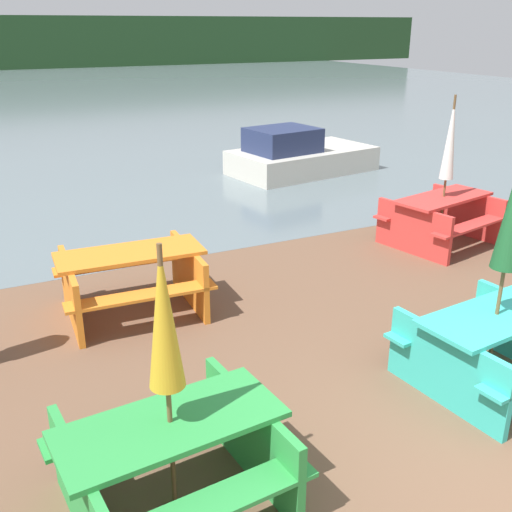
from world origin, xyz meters
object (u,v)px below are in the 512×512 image
picnic_table_orange (132,276)px  umbrella_gold (164,320)px  picnic_table_red (441,216)px  boat (298,156)px  picnic_table_teal (492,342)px  umbrella_white (450,139)px  picnic_table_green (172,456)px

picnic_table_orange → umbrella_gold: bearing=-100.3°
picnic_table_red → boat: 5.36m
umbrella_gold → picnic_table_teal: bearing=3.1°
boat → umbrella_white: bearing=-103.2°
picnic_table_teal → umbrella_gold: (-3.32, -0.18, 1.08)m
picnic_table_green → boat: 10.79m
picnic_table_teal → picnic_table_red: bearing=54.3°
picnic_table_orange → umbrella_white: 5.27m
picnic_table_red → boat: bearing=85.5°
picnic_table_red → umbrella_white: umbrella_white is taller
picnic_table_green → picnic_table_teal: (3.32, 0.18, 0.01)m
picnic_table_green → umbrella_gold: 1.09m
umbrella_white → umbrella_gold: umbrella_white is taller
picnic_table_teal → picnic_table_orange: bearing=131.3°
picnic_table_green → picnic_table_orange: picnic_table_orange is taller
picnic_table_teal → boat: size_ratio=0.47×
picnic_table_red → umbrella_gold: 6.81m
picnic_table_orange → picnic_table_red: 5.13m
picnic_table_red → umbrella_white: 1.22m
picnic_table_orange → picnic_table_red: bearing=2.7°
picnic_table_orange → boat: size_ratio=0.50×
picnic_table_orange → umbrella_gold: 3.50m
umbrella_gold → boat: (6.14, 8.87, -1.13)m
picnic_table_red → picnic_table_orange: bearing=-177.3°
picnic_table_orange → picnic_table_green: bearing=-100.3°
picnic_table_teal → picnic_table_orange: picnic_table_orange is taller
umbrella_gold → umbrella_white: bearing=31.7°
picnic_table_red → umbrella_white: (0.00, 0.00, 1.22)m
picnic_table_teal → umbrella_gold: bearing=-176.9°
picnic_table_orange → boat: 7.87m
picnic_table_red → picnic_table_green: bearing=-148.3°
picnic_table_orange → umbrella_white: (5.13, 0.24, 1.22)m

